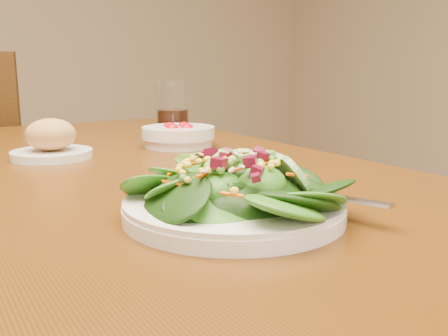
{
  "coord_description": "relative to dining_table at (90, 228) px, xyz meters",
  "views": [
    {
      "loc": [
        -0.24,
        -0.8,
        0.92
      ],
      "look_at": [
        0.06,
        -0.33,
        0.8
      ],
      "focal_mm": 40.0,
      "sensor_mm": 36.0,
      "label": 1
    }
  ],
  "objects": [
    {
      "name": "dining_table",
      "position": [
        0.0,
        0.0,
        0.0
      ],
      "size": [
        0.9,
        1.4,
        0.75
      ],
      "color": "#4A280A",
      "rests_on": "ground_plane"
    },
    {
      "name": "tomato_bowl",
      "position": [
        0.23,
        0.13,
        0.12
      ],
      "size": [
        0.15,
        0.15,
        0.05
      ],
      "color": "silver",
      "rests_on": "dining_table"
    },
    {
      "name": "drinking_glass",
      "position": [
        0.28,
        0.25,
        0.16
      ],
      "size": [
        0.08,
        0.08,
        0.13
      ],
      "color": "silver",
      "rests_on": "dining_table"
    },
    {
      "name": "bread_plate",
      "position": [
        -0.02,
        0.14,
        0.13
      ],
      "size": [
        0.15,
        0.15,
        0.07
      ],
      "color": "silver",
      "rests_on": "dining_table"
    },
    {
      "name": "salad_plate",
      "position": [
        0.07,
        -0.35,
        0.13
      ],
      "size": [
        0.25,
        0.25,
        0.07
      ],
      "rotation": [
        0.0,
        0.0,
        0.31
      ],
      "color": "silver",
      "rests_on": "dining_table"
    }
  ]
}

